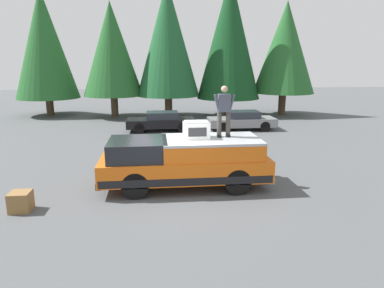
# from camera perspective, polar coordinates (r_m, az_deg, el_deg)

# --- Properties ---
(ground_plane) EXTENTS (90.00, 90.00, 0.00)m
(ground_plane) POSITION_cam_1_polar(r_m,az_deg,el_deg) (11.36, -2.59, -7.75)
(ground_plane) COLOR #4C4F51
(pickup_truck) EXTENTS (2.01, 5.54, 1.65)m
(pickup_truck) POSITION_cam_1_polar(r_m,az_deg,el_deg) (11.48, -1.19, -2.93)
(pickup_truck) COLOR orange
(pickup_truck) RESTS_ON ground
(compressor_unit) EXTENTS (0.65, 0.84, 0.56)m
(compressor_unit) POSITION_cam_1_polar(r_m,az_deg,el_deg) (11.35, 0.71, 2.36)
(compressor_unit) COLOR white
(compressor_unit) RESTS_ON pickup_truck
(person_on_truck_bed) EXTENTS (0.29, 0.72, 1.69)m
(person_on_truck_bed) POSITION_cam_1_polar(r_m,az_deg,el_deg) (11.52, 5.30, 5.62)
(person_on_truck_bed) COLOR #423D38
(person_on_truck_bed) RESTS_ON pickup_truck
(parked_car_grey) EXTENTS (1.64, 4.10, 1.16)m
(parked_car_grey) POSITION_cam_1_polar(r_m,az_deg,el_deg) (21.63, 8.21, 3.87)
(parked_car_grey) COLOR gray
(parked_car_grey) RESTS_ON ground
(parked_car_black) EXTENTS (1.64, 4.10, 1.16)m
(parked_car_black) POSITION_cam_1_polar(r_m,az_deg,el_deg) (21.16, -5.10, 3.75)
(parked_car_black) COLOR black
(parked_car_black) RESTS_ON ground
(wooden_crate) EXTENTS (0.56, 0.56, 0.56)m
(wooden_crate) POSITION_cam_1_polar(r_m,az_deg,el_deg) (10.94, -26.38, -8.49)
(wooden_crate) COLOR olive
(wooden_crate) RESTS_ON ground
(conifer_far_left) EXTENTS (4.71, 4.71, 8.60)m
(conifer_far_left) POSITION_cam_1_polar(r_m,az_deg,el_deg) (28.41, 15.11, 15.03)
(conifer_far_left) COLOR #4C3826
(conifer_far_left) RESTS_ON ground
(conifer_left) EXTENTS (4.80, 4.80, 10.45)m
(conifer_left) POSITION_cam_1_polar(r_m,az_deg,el_deg) (27.29, 6.17, 17.05)
(conifer_left) COLOR #4C3826
(conifer_left) RESTS_ON ground
(conifer_center_left) EXTENTS (4.71, 4.71, 9.83)m
(conifer_center_left) POSITION_cam_1_polar(r_m,az_deg,el_deg) (26.63, -4.05, 16.77)
(conifer_center_left) COLOR #4C3826
(conifer_center_left) RESTS_ON ground
(conifer_center_right) EXTENTS (4.41, 4.41, 8.40)m
(conifer_center_right) POSITION_cam_1_polar(r_m,az_deg,el_deg) (27.00, -13.09, 14.93)
(conifer_center_right) COLOR #4C3826
(conifer_center_right) RESTS_ON ground
(conifer_right) EXTENTS (4.74, 4.74, 9.49)m
(conifer_right) POSITION_cam_1_polar(r_m,az_deg,el_deg) (29.37, -23.19, 14.88)
(conifer_right) COLOR #4C3826
(conifer_right) RESTS_ON ground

